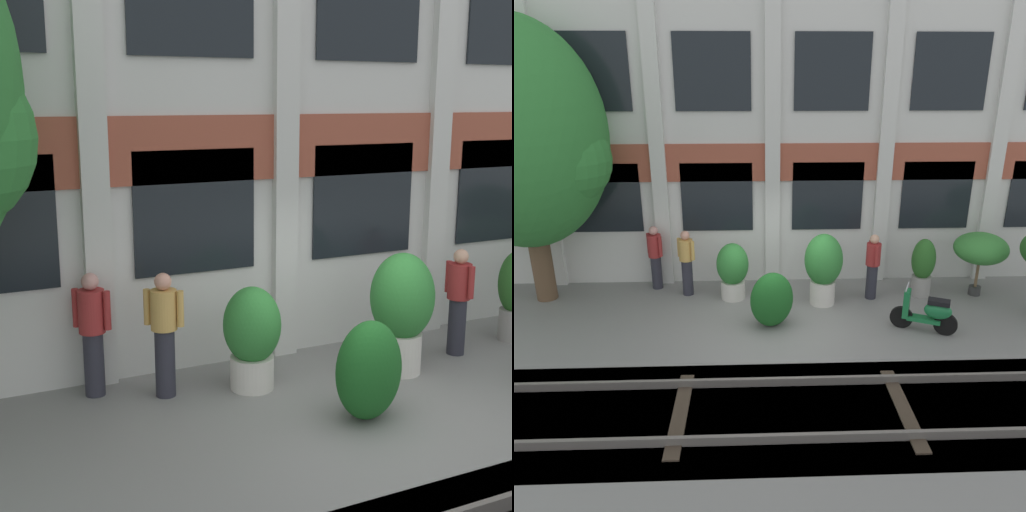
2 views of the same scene
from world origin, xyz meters
TOP-DOWN VIEW (x-y plane):
  - ground_plane at (0.00, 0.00)m, footprint 80.00×80.00m
  - apartment_facade at (0.00, 2.67)m, footprint 16.79×0.64m
  - rail_tracks at (0.00, -2.96)m, footprint 24.43×2.80m
  - broadleaf_tree at (-5.50, 1.53)m, footprint 3.89×3.70m
  - potted_plant_ribbed_drum at (1.12, 1.02)m, footprint 0.88×0.88m
  - potted_plant_stone_basin at (3.59, 1.36)m, footprint 0.56×0.56m
  - potted_plant_low_pan at (4.94, 1.35)m, footprint 1.26×1.26m
  - potted_plant_glazed_jar at (-0.99, 1.38)m, footprint 0.77×0.77m
  - scooter_second_parked at (3.13, -0.44)m, footprint 1.30×0.73m
  - resident_by_doorway at (-2.93, 2.05)m, footprint 0.43×0.38m
  - resident_watching_tracks at (-2.11, 1.64)m, footprint 0.44×0.35m
  - resident_near_plants at (2.34, 1.26)m, footprint 0.34×0.53m
  - topiary_hedge at (-0.11, -0.03)m, footprint 1.16×1.02m

SIDE VIEW (x-z plane):
  - rail_tracks at x=0.00m, z-range -0.35..0.08m
  - ground_plane at x=0.00m, z-range 0.00..0.00m
  - scooter_second_parked at x=3.13m, z-range -0.05..0.93m
  - topiary_hedge at x=-0.11m, z-range 0.00..1.21m
  - potted_plant_glazed_jar at x=-0.99m, z-range 0.05..1.44m
  - potted_plant_stone_basin at x=3.59m, z-range 0.04..1.49m
  - resident_near_plants at x=2.34m, z-range 0.06..1.67m
  - resident_by_doorway at x=-2.93m, z-range 0.06..1.69m
  - resident_watching_tracks at x=-2.11m, z-range 0.06..1.69m
  - potted_plant_ribbed_drum at x=1.12m, z-range 0.10..1.82m
  - potted_plant_low_pan at x=4.94m, z-range 0.40..1.97m
  - broadleaf_tree at x=-5.50m, z-range 0.58..6.92m
  - apartment_facade at x=0.00m, z-range -0.03..8.83m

